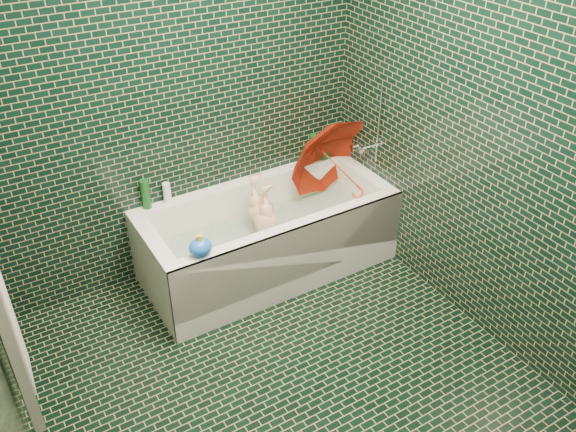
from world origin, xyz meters
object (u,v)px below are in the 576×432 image
bathtub (269,244)px  umbrella (339,168)px  child (267,231)px  rubber_duck (309,157)px  bath_toy (200,247)px

bathtub → umbrella: bearing=5.1°
child → rubber_duck: rubber_duck is taller
umbrella → bath_toy: bearing=-162.1°
bath_toy → rubber_duck: bearing=31.5°
bathtub → child: bathtub is taller
bathtub → bath_toy: 0.79m
bathtub → bath_toy: size_ratio=11.61×
child → bathtub: bearing=15.4°
child → rubber_duck: size_ratio=7.25×
rubber_duck → bath_toy: size_ratio=0.77×
umbrella → bath_toy: size_ratio=4.43×
umbrella → rubber_duck: size_ratio=5.73×
child → umbrella: (0.61, 0.03, 0.31)m
bath_toy → umbrella: bearing=18.5°
bathtub → umbrella: 0.73m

